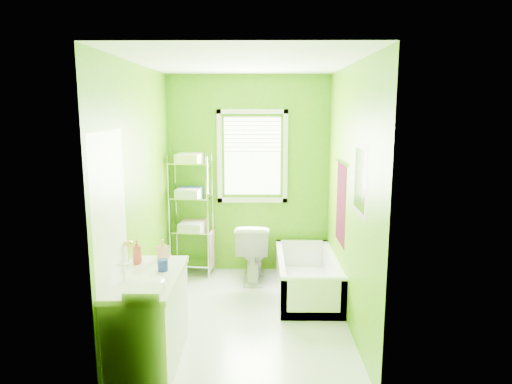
{
  "coord_description": "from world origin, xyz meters",
  "views": [
    {
      "loc": [
        0.16,
        -4.51,
        2.17
      ],
      "look_at": [
        0.11,
        0.25,
        1.29
      ],
      "focal_mm": 32.0,
      "sensor_mm": 36.0,
      "label": 1
    }
  ],
  "objects_px": {
    "toilet": "(253,251)",
    "wire_shelf_unit": "(192,202)",
    "vanity": "(149,316)",
    "bathtub": "(307,282)"
  },
  "relations": [
    {
      "from": "vanity",
      "to": "wire_shelf_unit",
      "type": "relative_size",
      "value": 0.67
    },
    {
      "from": "toilet",
      "to": "vanity",
      "type": "relative_size",
      "value": 0.71
    },
    {
      "from": "toilet",
      "to": "vanity",
      "type": "bearing_deg",
      "value": 68.64
    },
    {
      "from": "bathtub",
      "to": "toilet",
      "type": "xyz_separation_m",
      "value": [
        -0.64,
        0.47,
        0.23
      ]
    },
    {
      "from": "bathtub",
      "to": "wire_shelf_unit",
      "type": "bearing_deg",
      "value": 154.78
    },
    {
      "from": "toilet",
      "to": "bathtub",
      "type": "bearing_deg",
      "value": 145.9
    },
    {
      "from": "toilet",
      "to": "wire_shelf_unit",
      "type": "bearing_deg",
      "value": -12.06
    },
    {
      "from": "toilet",
      "to": "wire_shelf_unit",
      "type": "relative_size",
      "value": 0.47
    },
    {
      "from": "toilet",
      "to": "wire_shelf_unit",
      "type": "height_order",
      "value": "wire_shelf_unit"
    },
    {
      "from": "toilet",
      "to": "wire_shelf_unit",
      "type": "distance_m",
      "value": 1.02
    }
  ]
}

